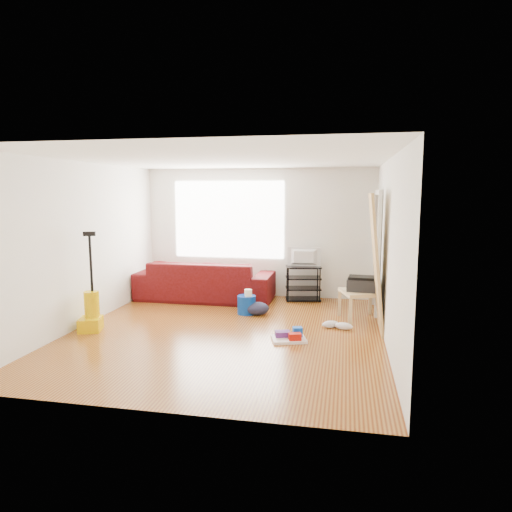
% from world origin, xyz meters
% --- Properties ---
extents(room, '(4.51, 5.01, 2.51)m').
position_xyz_m(room, '(0.07, 0.15, 1.25)').
color(room, '#63240B').
rests_on(room, ground).
extents(sofa, '(2.58, 1.01, 0.75)m').
position_xyz_m(sofa, '(-0.93, 1.95, 0.00)').
color(sofa, '#3C0503').
rests_on(sofa, ground).
extents(tv_stand, '(0.71, 0.49, 0.65)m').
position_xyz_m(tv_stand, '(0.92, 2.22, 0.33)').
color(tv_stand, black).
rests_on(tv_stand, ground).
extents(tv, '(0.62, 0.08, 0.36)m').
position_xyz_m(tv, '(0.92, 2.22, 0.83)').
color(tv, black).
rests_on(tv, tv_stand).
extents(side_table, '(0.74, 0.74, 0.48)m').
position_xyz_m(side_table, '(1.95, 1.07, 0.40)').
color(side_table, tan).
rests_on(side_table, ground).
extents(printer, '(0.47, 0.37, 0.23)m').
position_xyz_m(printer, '(1.95, 1.07, 0.59)').
color(printer, black).
rests_on(printer, side_table).
extents(bucket, '(0.40, 0.40, 0.31)m').
position_xyz_m(bucket, '(0.07, 1.07, 0.00)').
color(bucket, '#053292').
rests_on(bucket, ground).
extents(toilet_paper, '(0.13, 0.13, 0.12)m').
position_xyz_m(toilet_paper, '(0.11, 1.03, 0.21)').
color(toilet_paper, white).
rests_on(toilet_paper, bucket).
extents(cleaning_tray, '(0.55, 0.49, 0.17)m').
position_xyz_m(cleaning_tray, '(0.96, -0.18, 0.05)').
color(cleaning_tray, silver).
rests_on(cleaning_tray, ground).
extents(backpack, '(0.45, 0.39, 0.22)m').
position_xyz_m(backpack, '(0.26, 1.03, 0.00)').
color(backpack, black).
rests_on(backpack, ground).
extents(sneakers, '(0.49, 0.25, 0.11)m').
position_xyz_m(sneakers, '(1.59, 0.49, 0.05)').
color(sneakers, silver).
rests_on(sneakers, ground).
extents(vacuum, '(0.40, 0.43, 1.47)m').
position_xyz_m(vacuum, '(-2.00, -0.28, 0.27)').
color(vacuum, '#DAAC00').
rests_on(vacuum, ground).
extents(door_panel, '(0.25, 0.81, 2.03)m').
position_xyz_m(door_panel, '(2.13, 0.54, 0.00)').
color(door_panel, '#A17546').
rests_on(door_panel, ground).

